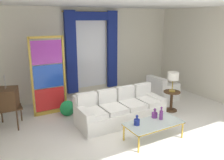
# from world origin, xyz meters

# --- Properties ---
(ground_plane) EXTENTS (16.00, 16.00, 0.00)m
(ground_plane) POSITION_xyz_m (0.00, 0.00, 0.00)
(ground_plane) COLOR white
(wall_rear) EXTENTS (8.00, 0.12, 3.00)m
(wall_rear) POSITION_xyz_m (0.00, 3.06, 1.50)
(wall_rear) COLOR silver
(wall_rear) RESTS_ON ground
(wall_right) EXTENTS (0.12, 7.00, 3.00)m
(wall_right) POSITION_xyz_m (3.66, 0.60, 1.50)
(wall_right) COLOR silver
(wall_right) RESTS_ON ground
(ceiling_slab) EXTENTS (8.00, 7.60, 0.04)m
(ceiling_slab) POSITION_xyz_m (0.00, 0.80, 3.02)
(ceiling_slab) COLOR white
(curtained_window) EXTENTS (2.00, 0.17, 2.70)m
(curtained_window) POSITION_xyz_m (0.38, 2.89, 1.74)
(curtained_window) COLOR white
(curtained_window) RESTS_ON ground
(couch_white_long) EXTENTS (2.34, 0.92, 0.86)m
(couch_white_long) POSITION_xyz_m (0.08, 0.59, 0.31)
(couch_white_long) COLOR white
(couch_white_long) RESTS_ON ground
(coffee_table) EXTENTS (1.30, 0.64, 0.41)m
(coffee_table) POSITION_xyz_m (0.21, -0.66, 0.37)
(coffee_table) COLOR silver
(coffee_table) RESTS_ON ground
(bottle_blue_decanter) EXTENTS (0.13, 0.13, 0.23)m
(bottle_blue_decanter) POSITION_xyz_m (-0.19, -0.57, 0.49)
(bottle_blue_decanter) COLOR navy
(bottle_blue_decanter) RESTS_ON coffee_table
(bottle_crystal_tall) EXTENTS (0.13, 0.13, 0.23)m
(bottle_crystal_tall) POSITION_xyz_m (0.40, -0.46, 0.49)
(bottle_crystal_tall) COLOR #753384
(bottle_crystal_tall) RESTS_ON coffee_table
(bottle_amber_squat) EXTENTS (0.08, 0.08, 0.31)m
(bottle_amber_squat) POSITION_xyz_m (0.46, -0.61, 0.53)
(bottle_amber_squat) COLOR #753384
(bottle_amber_squat) RESTS_ON coffee_table
(vintage_tv) EXTENTS (0.66, 0.71, 1.35)m
(vintage_tv) POSITION_xyz_m (-2.53, 1.63, 0.73)
(vintage_tv) COLOR #472D19
(vintage_tv) RESTS_ON ground
(armchair_white) EXTENTS (0.85, 0.84, 0.80)m
(armchair_white) POSITION_xyz_m (2.17, 1.32, 0.29)
(armchair_white) COLOR white
(armchair_white) RESTS_ON ground
(stained_glass_divider) EXTENTS (0.95, 0.05, 2.20)m
(stained_glass_divider) POSITION_xyz_m (-1.40, 1.95, 1.06)
(stained_glass_divider) COLOR gold
(stained_glass_divider) RESTS_ON ground
(peacock_figurine) EXTENTS (0.44, 0.60, 0.50)m
(peacock_figurine) POSITION_xyz_m (-1.02, 1.48, 0.22)
(peacock_figurine) COLOR beige
(peacock_figurine) RESTS_ON ground
(round_side_table) EXTENTS (0.48, 0.48, 0.59)m
(round_side_table) POSITION_xyz_m (1.75, 0.40, 0.36)
(round_side_table) COLOR #472D19
(round_side_table) RESTS_ON ground
(table_lamp_brass) EXTENTS (0.32, 0.32, 0.57)m
(table_lamp_brass) POSITION_xyz_m (1.75, 0.40, 1.03)
(table_lamp_brass) COLOR #B29338
(table_lamp_brass) RESTS_ON round_side_table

